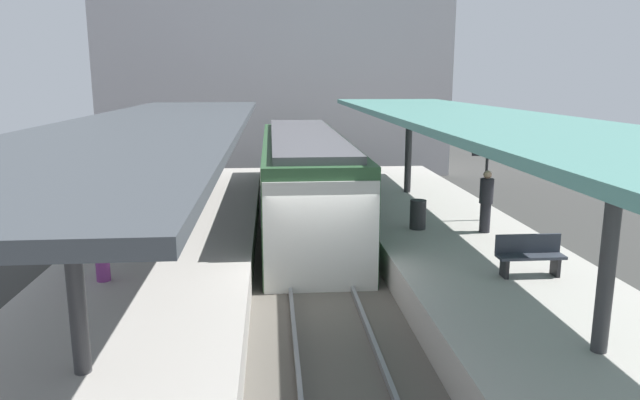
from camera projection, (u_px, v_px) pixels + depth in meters
name	position (u px, v px, depth m)	size (l,w,h in m)	color
ground_plane	(321.00, 300.00, 13.49)	(80.00, 80.00, 0.00)	#383835
platform_left	(153.00, 285.00, 13.08)	(4.40, 28.00, 1.00)	#ADA8A0
platform_right	(482.00, 275.00, 13.71)	(4.40, 28.00, 1.00)	#ADA8A0
track_ballast	(321.00, 296.00, 13.47)	(3.20, 28.00, 0.20)	#59544C
rail_near_side	(290.00, 290.00, 13.38)	(0.08, 28.00, 0.14)	slate
rail_far_side	(352.00, 288.00, 13.50)	(0.08, 28.00, 0.14)	slate
commuter_train	(305.00, 180.00, 19.35)	(2.78, 12.77, 3.10)	#2D5633
canopy_left	(156.00, 125.00, 13.73)	(4.18, 21.00, 3.08)	#333335
canopy_right	(470.00, 119.00, 14.34)	(4.18, 21.00, 3.19)	#333335
platform_bench	(529.00, 254.00, 12.12)	(1.40, 0.41, 0.86)	black
platform_sign	(487.00, 165.00, 16.62)	(0.90, 0.08, 2.21)	#262628
litter_bin	(418.00, 214.00, 15.91)	(0.44, 0.44, 0.80)	#2D2D30
passenger_near_bench	(486.00, 200.00, 15.46)	(0.36, 0.36, 1.68)	#232328
passenger_mid_platform	(101.00, 238.00, 11.71)	(0.36, 0.36, 1.74)	#7A337A
station_building_backdrop	(276.00, 70.00, 31.80)	(18.00, 6.00, 11.00)	#B7B2B7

